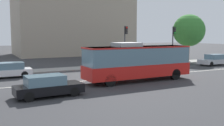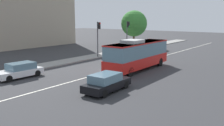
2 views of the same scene
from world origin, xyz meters
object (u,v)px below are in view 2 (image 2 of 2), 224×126
at_px(sedan_black, 107,83).
at_px(traffic_light_mid_block, 128,31).
at_px(transit_bus, 138,54).
at_px(traffic_light_near_corner, 98,33).
at_px(sedan_white, 20,70).
at_px(sedan_silver, 157,47).
at_px(street_tree_kerbside_centre, 134,24).

height_order(sedan_black, traffic_light_mid_block, traffic_light_mid_block).
relative_size(transit_bus, traffic_light_near_corner, 1.93).
relative_size(transit_bus, sedan_white, 2.20).
relative_size(sedan_black, traffic_light_mid_block, 0.88).
xyz_separation_m(transit_bus, sedan_silver, (15.80, 5.54, -1.09)).
height_order(sedan_silver, traffic_light_mid_block, traffic_light_mid_block).
distance_m(sedan_silver, sedan_white, 26.00).
relative_size(traffic_light_near_corner, street_tree_kerbside_centre, 0.74).
xyz_separation_m(transit_bus, street_tree_kerbside_centre, (15.40, 10.17, 2.89)).
bearing_deg(sedan_silver, sedan_white, -6.12).
bearing_deg(sedan_white, sedan_silver, 178.57).
bearing_deg(sedan_black, traffic_light_near_corner, 39.74).
xyz_separation_m(sedan_silver, street_tree_kerbside_centre, (-0.40, 4.62, 3.97)).
xyz_separation_m(sedan_silver, traffic_light_mid_block, (-4.26, 3.44, 2.84)).
distance_m(sedan_black, traffic_light_near_corner, 17.17).
relative_size(sedan_white, traffic_light_mid_block, 0.88).
bearing_deg(traffic_light_near_corner, transit_bus, -28.78).
height_order(sedan_silver, sedan_white, same).
relative_size(sedan_black, traffic_light_near_corner, 0.88).
xyz_separation_m(sedan_black, traffic_light_near_corner, (12.56, 11.35, 2.84)).
xyz_separation_m(sedan_white, traffic_light_mid_block, (21.69, 1.76, 2.84)).
relative_size(transit_bus, street_tree_kerbside_centre, 1.42).
bearing_deg(sedan_silver, traffic_light_near_corner, -18.50).
height_order(sedan_white, traffic_light_mid_block, traffic_light_mid_block).
height_order(traffic_light_near_corner, street_tree_kerbside_centre, street_tree_kerbside_centre).
distance_m(transit_bus, sedan_silver, 16.78).
bearing_deg(sedan_black, transit_bus, 12.99).
xyz_separation_m(transit_bus, traffic_light_mid_block, (11.54, 8.98, 1.75)).
height_order(traffic_light_near_corner, traffic_light_mid_block, same).
distance_m(sedan_silver, sedan_black, 25.71).
height_order(sedan_silver, traffic_light_near_corner, traffic_light_near_corner).
xyz_separation_m(sedan_white, traffic_light_near_corner, (14.05, 1.75, 2.84)).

